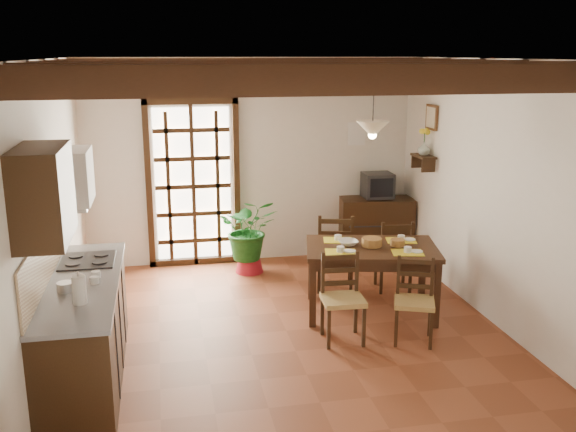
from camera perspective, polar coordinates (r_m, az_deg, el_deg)
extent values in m
plane|color=brown|center=(6.90, -0.16, -10.16)|extent=(5.00, 5.00, 0.00)
cube|color=silver|center=(8.86, -3.32, 4.84)|extent=(4.50, 0.02, 2.80)
cube|color=silver|center=(4.12, 6.64, -6.52)|extent=(4.50, 0.02, 2.80)
cube|color=silver|center=(6.41, -20.32, 0.27)|extent=(0.02, 5.00, 2.80)
cube|color=silver|center=(7.21, 17.66, 1.99)|extent=(0.02, 5.00, 2.80)
cube|color=white|center=(6.27, -0.18, 13.80)|extent=(4.50, 5.00, 0.02)
cube|color=black|center=(4.24, 5.46, 11.98)|extent=(4.50, 0.14, 0.20)
cube|color=black|center=(5.05, 2.66, 12.40)|extent=(4.50, 0.14, 0.20)
cube|color=black|center=(5.86, 0.64, 12.68)|extent=(4.50, 0.14, 0.20)
cube|color=black|center=(6.69, -0.90, 12.89)|extent=(4.50, 0.14, 0.20)
cube|color=black|center=(7.52, -2.09, 13.04)|extent=(4.50, 0.14, 0.20)
cube|color=black|center=(8.35, -3.05, 13.16)|extent=(4.50, 0.14, 0.20)
cube|color=white|center=(8.83, -8.44, 2.70)|extent=(1.01, 0.02, 2.11)
cube|color=black|center=(8.63, -8.70, 10.07)|extent=(1.26, 0.10, 0.08)
cube|color=black|center=(8.77, -12.27, 2.45)|extent=(0.08, 0.10, 2.28)
cube|color=black|center=(8.83, -4.59, 2.81)|extent=(0.08, 0.10, 2.28)
cube|color=black|center=(8.76, -8.41, 2.61)|extent=(1.01, 0.03, 2.02)
cube|color=black|center=(6.10, -17.54, -9.73)|extent=(0.60, 2.20, 0.88)
cube|color=slate|center=(5.94, -17.87, -5.66)|extent=(0.64, 2.25, 0.04)
cube|color=tan|center=(5.91, -20.79, -3.66)|extent=(0.02, 2.20, 0.50)
cube|color=black|center=(5.03, -20.94, 1.80)|extent=(0.35, 0.80, 0.70)
cube|color=white|center=(6.26, -18.85, 3.36)|extent=(0.38, 0.60, 0.50)
cube|color=silver|center=(6.31, -18.65, 0.95)|extent=(0.32, 0.55, 0.04)
cube|color=black|center=(6.45, -17.38, -3.80)|extent=(0.50, 0.55, 0.02)
cylinder|color=white|center=(5.37, -18.06, -6.31)|extent=(0.11, 0.11, 0.24)
cylinder|color=silver|center=(5.70, -19.18, -6.07)|extent=(0.14, 0.14, 0.10)
cube|color=#341E11|center=(7.16, 7.44, -2.89)|extent=(1.60, 1.21, 0.05)
cube|color=#341E11|center=(7.18, 7.42, -3.48)|extent=(1.44, 1.09, 0.10)
cube|color=#341E11|center=(7.75, 11.87, -4.75)|extent=(0.09, 0.09, 0.73)
cube|color=#341E11|center=(7.62, 2.10, -4.80)|extent=(0.09, 0.09, 0.73)
cube|color=#341E11|center=(7.02, 13.06, -6.88)|extent=(0.09, 0.09, 0.73)
cube|color=#341E11|center=(6.87, 2.22, -6.98)|extent=(0.09, 0.09, 0.73)
cube|color=#AB8A49|center=(6.53, 4.92, -7.44)|extent=(0.44, 0.42, 0.05)
cube|color=black|center=(6.60, 4.63, -5.07)|extent=(0.42, 0.06, 0.45)
cube|color=black|center=(6.61, 4.87, -9.22)|extent=(0.41, 0.40, 0.44)
cube|color=#AB8A49|center=(6.62, 11.17, -7.54)|extent=(0.50, 0.49, 0.05)
cube|color=black|center=(6.70, 11.24, -5.31)|extent=(0.38, 0.17, 0.43)
cube|color=black|center=(6.70, 11.08, -9.21)|extent=(0.48, 0.47, 0.42)
cube|color=#AB8A49|center=(7.92, 4.21, -3.15)|extent=(0.54, 0.53, 0.05)
cube|color=black|center=(7.67, 4.28, -1.80)|extent=(0.45, 0.15, 0.49)
cube|color=black|center=(8.00, 4.18, -4.80)|extent=(0.52, 0.50, 0.48)
cube|color=#AB8A49|center=(8.00, 9.35, -3.40)|extent=(0.46, 0.45, 0.05)
cube|color=black|center=(7.78, 9.70, -2.17)|extent=(0.42, 0.09, 0.46)
cube|color=black|center=(8.07, 9.28, -4.91)|extent=(0.44, 0.42, 0.45)
cube|color=yellow|center=(6.83, 5.21, -3.25)|extent=(0.33, 0.25, 0.01)
cube|color=yellow|center=(7.07, 10.80, -2.86)|extent=(0.33, 0.25, 0.01)
cube|color=yellow|center=(7.25, 4.20, -2.20)|extent=(0.33, 0.25, 0.01)
cube|color=yellow|center=(7.47, 9.51, -1.86)|extent=(0.33, 0.25, 0.01)
cylinder|color=olive|center=(7.13, 7.47, -2.17)|extent=(0.23, 0.23, 0.09)
imported|color=white|center=(7.17, 5.38, -2.37)|extent=(0.22, 0.22, 0.05)
cube|color=black|center=(9.21, 7.83, -1.06)|extent=(1.07, 0.60, 0.87)
cube|color=black|center=(9.07, 7.96, 2.73)|extent=(0.41, 0.37, 0.34)
cube|color=black|center=(8.90, 8.35, 2.50)|extent=(0.33, 0.03, 0.26)
cube|color=white|center=(9.12, 6.11, 7.28)|extent=(0.25, 0.03, 0.32)
cone|color=maroon|center=(8.62, -3.45, -4.28)|extent=(0.38, 0.38, 0.23)
imported|color=#144C19|center=(8.49, -3.50, -1.33)|extent=(2.10, 1.85, 2.18)
cube|color=black|center=(8.55, 11.95, 5.23)|extent=(0.20, 0.42, 0.03)
cube|color=black|center=(8.41, 12.37, 4.43)|extent=(0.18, 0.03, 0.18)
cube|color=black|center=(8.72, 11.49, 4.82)|extent=(0.18, 0.03, 0.18)
imported|color=#B2BFB2|center=(8.54, 11.99, 5.89)|extent=(0.15, 0.15, 0.15)
sphere|color=yellow|center=(8.51, 12.06, 7.29)|extent=(0.14, 0.14, 0.14)
cylinder|color=#144C19|center=(8.53, 12.01, 6.29)|extent=(0.01, 0.01, 0.28)
cube|color=brown|center=(8.52, 12.66, 8.55)|extent=(0.03, 0.32, 0.32)
cube|color=#C3B292|center=(8.52, 12.57, 8.55)|extent=(0.01, 0.26, 0.26)
cylinder|color=black|center=(6.95, 7.63, 10.84)|extent=(0.01, 0.01, 0.70)
cone|color=#FBF0CB|center=(6.98, 7.53, 7.81)|extent=(0.36, 0.36, 0.14)
sphere|color=#FFD88C|center=(6.99, 7.51, 7.16)|extent=(0.09, 0.09, 0.09)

